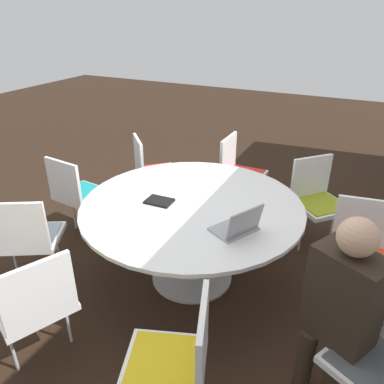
{
  "coord_description": "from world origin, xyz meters",
  "views": [
    {
      "loc": [
        2.33,
        1.14,
        2.12
      ],
      "look_at": [
        0.0,
        0.0,
        0.83
      ],
      "focal_mm": 35.0,
      "sensor_mm": 36.0,
      "label": 1
    }
  ],
  "objects_px": {
    "chair_4": "(151,168)",
    "handbag": "(286,208)",
    "chair_6": "(28,235)",
    "chair_3": "(238,169)",
    "chair_7": "(35,301)",
    "chair_2": "(317,196)",
    "chair_8": "(177,359)",
    "laptop": "(238,226)",
    "person_0": "(341,303)",
    "spiral_notebook": "(159,201)",
    "chair_1": "(361,249)",
    "chair_5": "(76,190)"
  },
  "relations": [
    {
      "from": "chair_4",
      "to": "handbag",
      "type": "xyz_separation_m",
      "value": [
        -0.45,
        1.42,
        -0.38
      ]
    },
    {
      "from": "chair_6",
      "to": "handbag",
      "type": "bearing_deg",
      "value": 22.89
    },
    {
      "from": "chair_6",
      "to": "chair_3",
      "type": "bearing_deg",
      "value": 33.24
    },
    {
      "from": "chair_6",
      "to": "chair_7",
      "type": "bearing_deg",
      "value": -68.81
    },
    {
      "from": "chair_2",
      "to": "chair_8",
      "type": "height_order",
      "value": "same"
    },
    {
      "from": "chair_6",
      "to": "laptop",
      "type": "xyz_separation_m",
      "value": [
        -0.44,
        1.55,
        0.25
      ]
    },
    {
      "from": "chair_8",
      "to": "person_0",
      "type": "distance_m",
      "value": 0.9
    },
    {
      "from": "chair_2",
      "to": "spiral_notebook",
      "type": "height_order",
      "value": "chair_2"
    },
    {
      "from": "chair_4",
      "to": "chair_7",
      "type": "xyz_separation_m",
      "value": [
        2.08,
        0.46,
        0.0
      ]
    },
    {
      "from": "spiral_notebook",
      "to": "handbag",
      "type": "relative_size",
      "value": 0.6
    },
    {
      "from": "chair_6",
      "to": "spiral_notebook",
      "type": "height_order",
      "value": "chair_6"
    },
    {
      "from": "handbag",
      "to": "chair_2",
      "type": "bearing_deg",
      "value": 43.7
    },
    {
      "from": "chair_3",
      "to": "spiral_notebook",
      "type": "distance_m",
      "value": 1.41
    },
    {
      "from": "chair_2",
      "to": "person_0",
      "type": "relative_size",
      "value": 0.71
    },
    {
      "from": "laptop",
      "to": "person_0",
      "type": "bearing_deg",
      "value": 88.91
    },
    {
      "from": "handbag",
      "to": "chair_1",
      "type": "bearing_deg",
      "value": 35.38
    },
    {
      "from": "person_0",
      "to": "chair_3",
      "type": "bearing_deg",
      "value": -29.5
    },
    {
      "from": "chair_4",
      "to": "person_0",
      "type": "distance_m",
      "value": 2.61
    },
    {
      "from": "chair_1",
      "to": "chair_6",
      "type": "bearing_deg",
      "value": 13.51
    },
    {
      "from": "chair_5",
      "to": "chair_4",
      "type": "bearing_deg",
      "value": 73.18
    },
    {
      "from": "chair_4",
      "to": "laptop",
      "type": "xyz_separation_m",
      "value": [
        1.13,
        1.4,
        0.25
      ]
    },
    {
      "from": "chair_6",
      "to": "chair_1",
      "type": "bearing_deg",
      "value": -7.48
    },
    {
      "from": "chair_6",
      "to": "chair_2",
      "type": "bearing_deg",
      "value": 11.88
    },
    {
      "from": "chair_3",
      "to": "spiral_notebook",
      "type": "xyz_separation_m",
      "value": [
        1.38,
        -0.18,
        0.21
      ]
    },
    {
      "from": "chair_1",
      "to": "person_0",
      "type": "bearing_deg",
      "value": 76.84
    },
    {
      "from": "chair_2",
      "to": "laptop",
      "type": "xyz_separation_m",
      "value": [
        1.23,
        -0.36,
        0.25
      ]
    },
    {
      "from": "chair_4",
      "to": "handbag",
      "type": "height_order",
      "value": "chair_4"
    },
    {
      "from": "chair_2",
      "to": "person_0",
      "type": "height_order",
      "value": "person_0"
    },
    {
      "from": "chair_4",
      "to": "chair_6",
      "type": "distance_m",
      "value": 1.58
    },
    {
      "from": "chair_3",
      "to": "chair_6",
      "type": "relative_size",
      "value": 1.0
    },
    {
      "from": "chair_2",
      "to": "handbag",
      "type": "relative_size",
      "value": 2.42
    },
    {
      "from": "chair_5",
      "to": "chair_7",
      "type": "height_order",
      "value": "same"
    },
    {
      "from": "chair_2",
      "to": "laptop",
      "type": "bearing_deg",
      "value": 26.76
    },
    {
      "from": "chair_5",
      "to": "chair_1",
      "type": "bearing_deg",
      "value": 10.55
    },
    {
      "from": "chair_3",
      "to": "chair_4",
      "type": "height_order",
      "value": "same"
    },
    {
      "from": "chair_7",
      "to": "chair_3",
      "type": "bearing_deg",
      "value": 15.06
    },
    {
      "from": "laptop",
      "to": "spiral_notebook",
      "type": "height_order",
      "value": "laptop"
    },
    {
      "from": "chair_5",
      "to": "chair_7",
      "type": "bearing_deg",
      "value": -50.78
    },
    {
      "from": "chair_8",
      "to": "handbag",
      "type": "height_order",
      "value": "chair_8"
    },
    {
      "from": "chair_1",
      "to": "chair_5",
      "type": "relative_size",
      "value": 1.0
    },
    {
      "from": "chair_2",
      "to": "chair_4",
      "type": "relative_size",
      "value": 1.0
    },
    {
      "from": "chair_7",
      "to": "person_0",
      "type": "xyz_separation_m",
      "value": [
        -0.56,
        1.65,
        0.19
      ]
    },
    {
      "from": "chair_6",
      "to": "person_0",
      "type": "xyz_separation_m",
      "value": [
        -0.05,
        2.27,
        0.19
      ]
    },
    {
      "from": "chair_1",
      "to": "chair_4",
      "type": "height_order",
      "value": "same"
    },
    {
      "from": "chair_2",
      "to": "handbag",
      "type": "bearing_deg",
      "value": -93.24
    },
    {
      "from": "spiral_notebook",
      "to": "chair_6",
      "type": "bearing_deg",
      "value": -55.21
    },
    {
      "from": "chair_6",
      "to": "laptop",
      "type": "relative_size",
      "value": 2.33
    },
    {
      "from": "chair_2",
      "to": "chair_8",
      "type": "relative_size",
      "value": 1.0
    },
    {
      "from": "chair_2",
      "to": "spiral_notebook",
      "type": "relative_size",
      "value": 4.05
    },
    {
      "from": "chair_5",
      "to": "spiral_notebook",
      "type": "relative_size",
      "value": 4.05
    }
  ]
}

